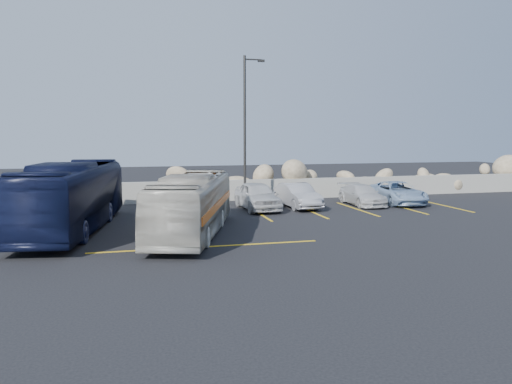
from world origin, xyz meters
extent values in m
plane|color=black|center=(0.00, 0.00, 0.00)|extent=(90.00, 90.00, 0.00)
cube|color=gray|center=(0.00, 12.00, 0.60)|extent=(60.00, 0.40, 1.20)
cube|color=gold|center=(-2.50, 7.00, 0.01)|extent=(0.12, 5.00, 0.01)
cube|color=gold|center=(2.60, 7.00, 0.01)|extent=(0.12, 5.00, 0.01)
cube|color=gold|center=(5.30, 7.00, 0.01)|extent=(0.12, 5.00, 0.01)
cube|color=gold|center=(7.90, 7.00, 0.01)|extent=(0.12, 5.00, 0.01)
cube|color=gold|center=(10.50, 7.00, 0.01)|extent=(0.12, 5.00, 0.01)
cube|color=gold|center=(13.10, 7.00, 0.01)|extent=(0.12, 5.00, 0.01)
cube|color=gold|center=(-1.00, 0.20, 0.01)|extent=(8.00, 0.12, 0.01)
cylinder|color=#2A2926|center=(2.50, 9.50, 4.00)|extent=(0.14, 0.14, 8.00)
cylinder|color=#2A2926|center=(2.95, 9.50, 7.80)|extent=(0.90, 0.08, 0.08)
cube|color=#2A2926|center=(3.40, 9.50, 7.75)|extent=(0.35, 0.18, 0.12)
imported|color=#BAB7A8|center=(-1.20, 2.45, 1.18)|extent=(4.41, 8.65, 2.35)
imported|color=black|center=(-5.81, 4.47, 1.39)|extent=(3.80, 10.18, 2.77)
imported|color=silver|center=(2.85, 8.17, 0.72)|extent=(1.86, 4.27, 1.43)
imported|color=#A6A6AB|center=(5.08, 8.29, 0.64)|extent=(1.60, 3.98, 1.29)
imported|color=silver|center=(8.86, 8.36, 0.56)|extent=(1.61, 3.86, 1.12)
imported|color=#8CA7C7|center=(11.06, 8.41, 0.62)|extent=(2.43, 4.60, 1.23)
camera|label=1|loc=(-3.49, -16.63, 3.87)|focal=35.00mm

